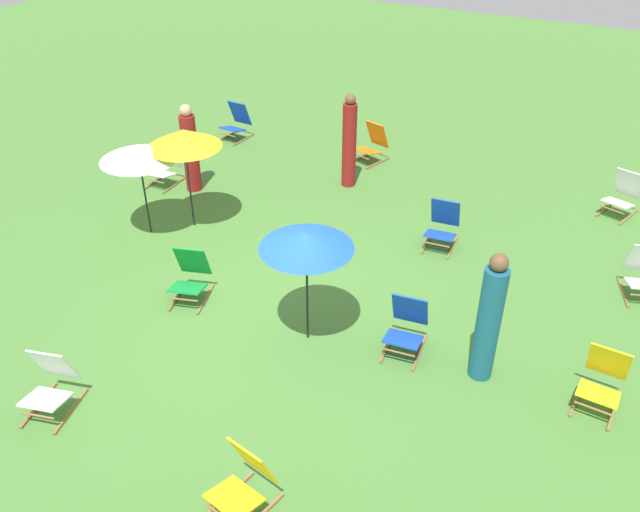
% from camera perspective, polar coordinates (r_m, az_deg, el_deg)
% --- Properties ---
extents(ground_plane, '(40.00, 40.00, 0.00)m').
position_cam_1_polar(ground_plane, '(9.43, -3.38, -6.10)').
color(ground_plane, '#477A33').
extents(deckchair_0, '(0.56, 0.81, 0.83)m').
position_cam_1_polar(deckchair_0, '(8.90, 7.53, -6.10)').
color(deckchair_0, olive).
rests_on(deckchair_0, ground).
extents(deckchair_1, '(0.68, 0.87, 0.83)m').
position_cam_1_polar(deckchair_1, '(14.09, 4.58, 9.69)').
color(deckchair_1, olive).
rests_on(deckchair_1, ground).
extents(deckchair_3, '(0.65, 0.86, 0.83)m').
position_cam_1_polar(deckchair_3, '(8.64, -22.39, -10.28)').
color(deckchair_3, olive).
rests_on(deckchair_3, ground).
extents(deckchair_4, '(0.51, 0.78, 0.83)m').
position_cam_1_polar(deckchair_4, '(13.42, -13.38, 7.63)').
color(deckchair_4, olive).
rests_on(deckchair_4, ground).
extents(deckchair_5, '(0.55, 0.80, 0.83)m').
position_cam_1_polar(deckchair_5, '(11.20, 10.61, 2.61)').
color(deckchair_5, olive).
rests_on(deckchair_5, ground).
extents(deckchair_6, '(0.68, 0.87, 0.83)m').
position_cam_1_polar(deckchair_6, '(9.95, -11.22, -1.75)').
color(deckchair_6, olive).
rests_on(deckchair_6, ground).
extents(deckchair_7, '(0.69, 0.87, 0.83)m').
position_cam_1_polar(deckchair_7, '(13.18, 24.90, 4.84)').
color(deckchair_7, olive).
rests_on(deckchair_7, ground).
extents(deckchair_8, '(0.52, 0.79, 0.83)m').
position_cam_1_polar(deckchair_8, '(15.29, -7.29, 11.46)').
color(deckchair_8, olive).
rests_on(deckchair_8, ground).
extents(deckchair_9, '(0.62, 0.84, 0.83)m').
position_cam_1_polar(deckchair_9, '(7.11, -6.61, -18.94)').
color(deckchair_9, olive).
rests_on(deckchair_9, ground).
extents(deckchair_10, '(0.52, 0.79, 0.83)m').
position_cam_1_polar(deckchair_10, '(8.76, 23.40, -9.89)').
color(deckchair_10, olive).
rests_on(deckchair_10, ground).
extents(umbrella_0, '(1.25, 1.25, 1.82)m').
position_cam_1_polar(umbrella_0, '(11.23, -11.78, 10.00)').
color(umbrella_0, black).
rests_on(umbrella_0, ground).
extents(umbrella_1, '(1.29, 1.29, 1.66)m').
position_cam_1_polar(umbrella_1, '(11.24, -15.56, 8.70)').
color(umbrella_1, black).
rests_on(umbrella_1, ground).
extents(umbrella_2, '(1.23, 1.23, 1.71)m').
position_cam_1_polar(umbrella_2, '(8.29, -1.19, 1.35)').
color(umbrella_2, black).
rests_on(umbrella_2, ground).
extents(person_0, '(0.36, 0.36, 1.87)m').
position_cam_1_polar(person_0, '(12.79, 2.57, 9.83)').
color(person_0, maroon).
rests_on(person_0, ground).
extents(person_1, '(0.32, 0.32, 1.74)m').
position_cam_1_polar(person_1, '(12.87, -11.23, 9.03)').
color(person_1, maroon).
rests_on(person_1, ground).
extents(person_2, '(0.33, 0.33, 1.86)m').
position_cam_1_polar(person_2, '(8.36, 14.48, -5.47)').
color(person_2, '#195972').
rests_on(person_2, ground).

